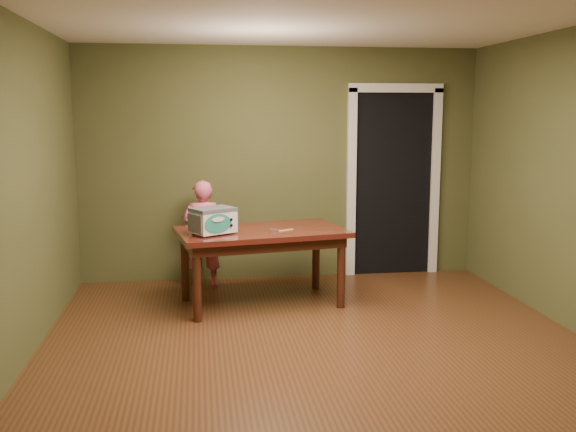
{
  "coord_description": "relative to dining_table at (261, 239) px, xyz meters",
  "views": [
    {
      "loc": [
        -0.93,
        -4.67,
        1.87
      ],
      "look_at": [
        -0.14,
        1.0,
        0.95
      ],
      "focal_mm": 40.0,
      "sensor_mm": 36.0,
      "label": 1
    }
  ],
  "objects": [
    {
      "name": "dining_table",
      "position": [
        0.0,
        0.0,
        0.0
      ],
      "size": [
        1.73,
        1.16,
        0.75
      ],
      "rotation": [
        0.0,
        0.0,
        0.17
      ],
      "color": "#3A130D",
      "rests_on": "floor"
    },
    {
      "name": "toy_oven",
      "position": [
        -0.47,
        -0.18,
        0.24
      ],
      "size": [
        0.47,
        0.43,
        0.25
      ],
      "rotation": [
        0.0,
        0.0,
        0.54
      ],
      "color": "#4C4F54",
      "rests_on": "dining_table"
    },
    {
      "name": "doorway",
      "position": [
        1.64,
        1.33,
        0.41
      ],
      "size": [
        1.1,
        0.66,
        2.25
      ],
      "color": "black",
      "rests_on": "ground"
    },
    {
      "name": "room_shell",
      "position": [
        0.34,
        -1.45,
        1.06
      ],
      "size": [
        4.52,
        5.02,
        2.61
      ],
      "color": "#4D4F2A",
      "rests_on": "ground"
    },
    {
      "name": "baking_pan",
      "position": [
        0.11,
        -0.12,
        0.11
      ],
      "size": [
        0.1,
        0.1,
        0.02
      ],
      "color": "silver",
      "rests_on": "dining_table"
    },
    {
      "name": "child",
      "position": [
        -0.56,
        0.71,
        -0.07
      ],
      "size": [
        0.44,
        0.29,
        1.17
      ],
      "primitive_type": "imported",
      "rotation": [
        0.0,
        0.0,
        3.11
      ],
      "color": "#F16387",
      "rests_on": "floor"
    },
    {
      "name": "floor",
      "position": [
        0.34,
        -1.45,
        -0.65
      ],
      "size": [
        5.0,
        5.0,
        0.0
      ],
      "primitive_type": "plane",
      "color": "#573418",
      "rests_on": "ground"
    },
    {
      "name": "spatula",
      "position": [
        0.23,
        -0.09,
        0.1
      ],
      "size": [
        0.17,
        0.11,
        0.01
      ],
      "primitive_type": "cube",
      "rotation": [
        0.0,
        0.0,
        0.53
      ],
      "color": "#D7B05D",
      "rests_on": "dining_table"
    }
  ]
}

